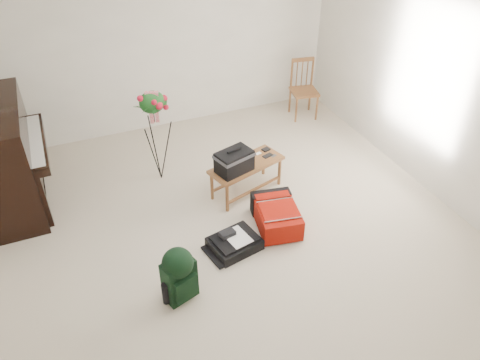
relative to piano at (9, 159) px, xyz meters
name	(u,v)px	position (x,y,z in m)	size (l,w,h in m)	color
floor	(240,236)	(2.19, -1.60, -0.60)	(5.00, 5.50, 0.01)	beige
ceiling	(240,4)	(2.19, -1.60, 1.90)	(5.00, 5.50, 0.01)	white
wall_back	(163,44)	(2.19, 1.15, 0.65)	(5.00, 0.04, 2.50)	white
wall_right	(446,94)	(4.69, -1.60, 0.65)	(0.04, 5.50, 2.50)	white
piano	(9,159)	(0.00, 0.00, 0.00)	(0.71, 1.50, 1.25)	black
bench	(236,161)	(2.43, -0.90, -0.10)	(0.99, 0.62, 0.71)	brown
dining_chair	(303,90)	(4.17, 0.60, -0.17)	(0.45, 0.45, 0.89)	brown
red_suitcase	(275,213)	(2.63, -1.56, -0.45)	(0.55, 0.73, 0.28)	#A71607
black_duffel	(234,242)	(2.06, -1.75, -0.52)	(0.57, 0.50, 0.21)	black
green_backpack	(179,273)	(1.34, -2.16, -0.27)	(0.34, 0.32, 0.60)	black
flower_stand	(156,137)	(1.67, -0.20, 0.01)	(0.50, 0.50, 1.26)	black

